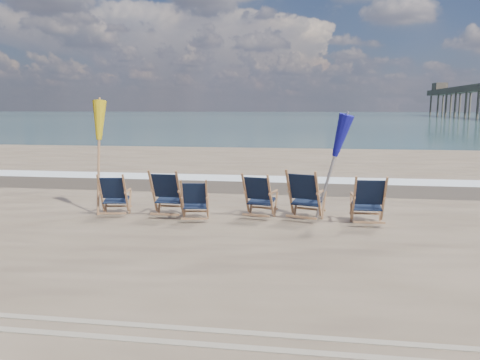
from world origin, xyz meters
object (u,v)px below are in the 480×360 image
Objects in this scene: beach_chair_3 at (270,197)px; beach_chair_5 at (384,201)px; beach_chair_4 at (318,196)px; umbrella_blue at (331,138)px; beach_chair_2 at (207,200)px; umbrella_yellow at (97,125)px; beach_chair_1 at (180,194)px; beach_chair_0 at (126,195)px.

beach_chair_5 reaches higher than beach_chair_3.
umbrella_blue is at bearing -113.16° from beach_chair_4.
umbrella_yellow is at bearing -18.90° from beach_chair_2.
beach_chair_2 is at bearing 0.46° from beach_chair_5.
beach_chair_1 is at bearing 17.49° from beach_chair_3.
beach_chair_0 is 1.17m from beach_chair_1.
umbrella_blue reaches higher than beach_chair_4.
beach_chair_5 is 0.46× the size of umbrella_blue.
umbrella_blue is at bearing -22.59° from beach_chair_5.
beach_chair_3 is 1.69m from umbrella_blue.
umbrella_blue is (-1.03, 0.39, 1.17)m from beach_chair_5.
beach_chair_3 is at bearing 174.19° from beach_chair_0.
umbrella_yellow is at bearing -29.37° from beach_chair_0.
beach_chair_2 is at bearing 24.33° from beach_chair_4.
umbrella_yellow is (-3.74, 0.10, 1.43)m from beach_chair_3.
umbrella_blue is at bearing 0.82° from umbrella_yellow.
beach_chair_2 is 2.22m from beach_chair_4.
umbrella_yellow is (-1.86, 0.25, 1.39)m from beach_chair_1.
beach_chair_4 is at bearing -177.71° from beach_chair_1.
umbrella_blue reaches higher than beach_chair_3.
beach_chair_1 reaches higher than beach_chair_2.
beach_chair_4 reaches higher than beach_chair_3.
beach_chair_5 is at bearing -3.05° from umbrella_yellow.
beach_chair_2 is (0.62, -0.21, -0.07)m from beach_chair_1.
beach_chair_5 is at bearing -168.00° from beach_chair_4.
umbrella_yellow is at bearing -4.93° from beach_chair_5.
beach_chair_5 reaches higher than beach_chair_2.
beach_chair_0 is 0.38× the size of umbrella_yellow.
umbrella_blue reaches higher than beach_chair_2.
umbrella_yellow is at bearing 15.14° from beach_chair_4.
beach_chair_0 is 0.42× the size of umbrella_blue.
umbrella_yellow is 4.93m from umbrella_blue.
beach_chair_3 is at bearing -7.56° from beach_chair_5.
beach_chair_3 reaches higher than beach_chair_2.
beach_chair_5 is at bearing -179.77° from beach_chair_1.
umbrella_blue reaches higher than beach_chair_5.
beach_chair_4 reaches higher than beach_chair_5.
beach_chair_3 is (1.25, 0.36, 0.04)m from beach_chair_2.
beach_chair_1 reaches higher than beach_chair_3.
umbrella_yellow reaches higher than umbrella_blue.
beach_chair_2 is at bearing 164.79° from beach_chair_0.
beach_chair_4 reaches higher than beach_chair_2.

